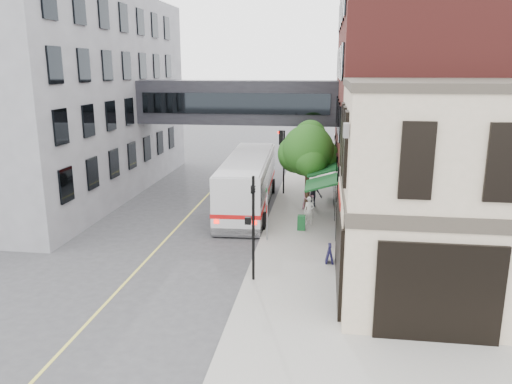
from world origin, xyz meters
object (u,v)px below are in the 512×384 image
(pedestrian_a, at_px, (309,211))
(newspaper_box, at_px, (301,223))
(pedestrian_b, at_px, (308,197))
(bus, at_px, (248,180))
(sandwich_board, at_px, (330,254))
(pedestrian_c, at_px, (313,193))

(pedestrian_a, distance_m, newspaper_box, 1.16)
(pedestrian_b, distance_m, newspaper_box, 4.19)
(bus, xyz_separation_m, newspaper_box, (3.68, -4.49, -1.28))
(newspaper_box, relative_size, sandwich_board, 0.94)
(pedestrian_c, bearing_deg, sandwich_board, -87.86)
(pedestrian_a, bearing_deg, newspaper_box, -97.79)
(pedestrian_a, height_order, sandwich_board, pedestrian_a)
(pedestrian_c, xyz_separation_m, sandwich_board, (1.03, -9.53, -0.44))
(newspaper_box, xyz_separation_m, sandwich_board, (1.52, -4.62, 0.03))
(bus, bearing_deg, pedestrian_a, -40.58)
(bus, distance_m, newspaper_box, 5.94)
(sandwich_board, bearing_deg, pedestrian_a, 100.37)
(bus, bearing_deg, pedestrian_b, -4.67)
(bus, bearing_deg, newspaper_box, -50.68)
(pedestrian_a, xyz_separation_m, pedestrian_c, (0.12, 3.89, 0.07))
(bus, distance_m, pedestrian_c, 4.27)
(bus, height_order, newspaper_box, bus)
(bus, xyz_separation_m, pedestrian_b, (3.87, -0.32, -0.92))
(pedestrian_c, distance_m, newspaper_box, 4.95)
(pedestrian_c, height_order, newspaper_box, pedestrian_c)
(pedestrian_c, height_order, sandwich_board, pedestrian_c)
(bus, distance_m, pedestrian_b, 3.99)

